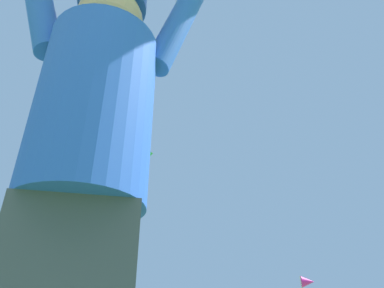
# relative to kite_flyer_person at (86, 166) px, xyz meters

# --- Properties ---
(kite_flyer_person) EXTENTS (0.80, 0.43, 1.92)m
(kite_flyer_person) POSITION_rel_kite_flyer_person_xyz_m (0.00, 0.00, 0.00)
(kite_flyer_person) COLOR #424751
(kite_flyer_person) RESTS_ON ground
(distant_kite_yellow_mid_left) EXTENTS (1.07, 1.18, 1.89)m
(distant_kite_yellow_mid_left) POSITION_rel_kite_flyer_person_xyz_m (-8.86, 25.01, 10.93)
(distant_kite_yellow_mid_left) COLOR yellow
(distant_kite_green_low_left) EXTENTS (0.97, 0.92, 1.89)m
(distant_kite_green_low_left) POSITION_rel_kite_flyer_person_xyz_m (-6.06, 25.11, 13.43)
(distant_kite_green_low_left) COLOR green
(distant_kite_orange_high_left) EXTENTS (0.99, 0.91, 1.18)m
(distant_kite_orange_high_left) POSITION_rel_kite_flyer_person_xyz_m (-9.65, 34.94, 16.84)
(distant_kite_orange_high_left) COLOR orange
(distant_kite_white_far_center) EXTENTS (0.83, 0.78, 1.68)m
(distant_kite_white_far_center) POSITION_rel_kite_flyer_person_xyz_m (-5.20, 17.31, 6.18)
(distant_kite_white_far_center) COLOR white
(marker_flag) EXTENTS (0.30, 0.24, 1.82)m
(marker_flag) POSITION_rel_kite_flyer_person_xyz_m (2.01, 7.53, 0.64)
(marker_flag) COLOR silver
(marker_flag) RESTS_ON ground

